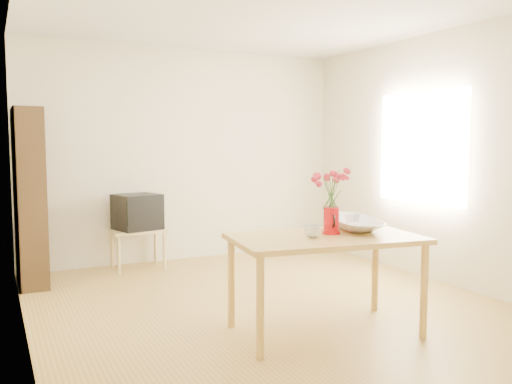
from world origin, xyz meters
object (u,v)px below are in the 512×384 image
table (325,246)px  television (137,211)px  mug (312,231)px  bowl (353,198)px  pitcher (331,221)px

table → television: size_ratio=2.69×
mug → bowl: (0.52, 0.21, 0.21)m
table → bowl: bearing=33.9°
bowl → television: 2.82m
mug → table: bearing=174.7°
pitcher → mug: bearing=-137.8°
table → pitcher: bearing=42.6°
pitcher → mug: size_ratio=1.80×
pitcher → bowl: (0.31, 0.13, 0.16)m
table → television: (-0.77, 2.74, -0.00)m
pitcher → television: pitcher is taller
table → mug: mug is taller
table → mug: bearing=-168.2°
mug → television: bearing=-86.6°
table → pitcher: pitcher is taller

